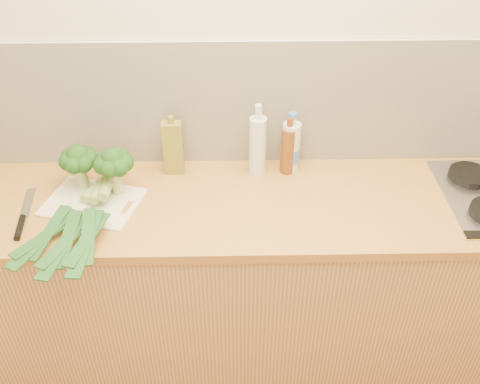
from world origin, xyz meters
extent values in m
plane|color=beige|center=(0.00, 1.50, 1.30)|extent=(3.50, 0.00, 3.50)
cube|color=silver|center=(0.00, 1.49, 1.17)|extent=(3.20, 0.02, 0.54)
cube|color=tan|center=(0.00, 1.20, 0.43)|extent=(3.20, 0.60, 0.86)
cube|color=#B07C33|center=(0.00, 1.20, 0.88)|extent=(3.20, 0.62, 0.04)
cylinder|color=black|center=(0.87, 1.32, 0.93)|extent=(0.17, 0.17, 0.03)
cube|color=#EBE7CD|center=(-0.66, 1.19, 0.91)|extent=(0.41, 0.35, 0.01)
cylinder|color=#ABB76B|center=(-0.72, 1.29, 0.96)|extent=(0.04, 0.04, 0.09)
sphere|color=#10370F|center=(-0.72, 1.29, 1.06)|extent=(0.09, 0.09, 0.09)
sphere|color=#10370F|center=(-0.67, 1.29, 1.04)|extent=(0.07, 0.07, 0.07)
sphere|color=#10370F|center=(-0.69, 1.32, 1.04)|extent=(0.07, 0.07, 0.07)
sphere|color=#10370F|center=(-0.72, 1.33, 1.04)|extent=(0.07, 0.07, 0.07)
sphere|color=#10370F|center=(-0.75, 1.31, 1.04)|extent=(0.07, 0.07, 0.07)
sphere|color=#10370F|center=(-0.75, 1.27, 1.04)|extent=(0.07, 0.07, 0.07)
sphere|color=#10370F|center=(-0.72, 1.25, 1.04)|extent=(0.07, 0.07, 0.07)
sphere|color=#10370F|center=(-0.69, 1.26, 1.04)|extent=(0.07, 0.07, 0.07)
cylinder|color=#ABB76B|center=(-0.57, 1.25, 0.96)|extent=(0.05, 0.05, 0.10)
sphere|color=#10370F|center=(-0.57, 1.25, 1.07)|extent=(0.10, 0.10, 0.10)
sphere|color=#10370F|center=(-0.53, 1.25, 1.05)|extent=(0.07, 0.07, 0.07)
sphere|color=#10370F|center=(-0.54, 1.29, 1.05)|extent=(0.07, 0.07, 0.07)
sphere|color=#10370F|center=(-0.58, 1.30, 1.05)|extent=(0.07, 0.07, 0.07)
sphere|color=#10370F|center=(-0.61, 1.27, 1.05)|extent=(0.07, 0.07, 0.07)
sphere|color=#10370F|center=(-0.61, 1.23, 1.05)|extent=(0.07, 0.07, 0.07)
sphere|color=#10370F|center=(-0.58, 1.21, 1.05)|extent=(0.07, 0.07, 0.07)
sphere|color=#10370F|center=(-0.54, 1.22, 1.05)|extent=(0.07, 0.07, 0.07)
cylinder|color=white|center=(-0.61, 1.35, 0.93)|extent=(0.08, 0.12, 0.04)
cylinder|color=#87A653|center=(-0.66, 1.24, 0.93)|extent=(0.09, 0.14, 0.04)
cube|color=#184519|center=(-0.78, 0.98, 0.93)|extent=(0.21, 0.27, 0.02)
cube|color=#184519|center=(-0.79, 0.96, 0.94)|extent=(0.18, 0.33, 0.01)
cube|color=#184519|center=(-0.77, 0.99, 0.94)|extent=(0.11, 0.28, 0.02)
cylinder|color=white|center=(-0.60, 1.35, 0.95)|extent=(0.06, 0.13, 0.04)
cylinder|color=#87A653|center=(-0.63, 1.22, 0.95)|extent=(0.07, 0.16, 0.04)
cube|color=#184519|center=(-0.69, 0.92, 0.95)|extent=(0.15, 0.29, 0.02)
cube|color=#184519|center=(-0.70, 0.90, 0.95)|extent=(0.12, 0.34, 0.01)
cube|color=#184519|center=(-0.69, 0.93, 0.96)|extent=(0.05, 0.28, 0.02)
cylinder|color=white|center=(-0.60, 1.35, 0.97)|extent=(0.05, 0.13, 0.04)
cylinder|color=#87A653|center=(-0.60, 1.22, 0.97)|extent=(0.05, 0.16, 0.04)
cube|color=#184519|center=(-0.61, 0.91, 0.97)|extent=(0.11, 0.30, 0.02)
cube|color=#184519|center=(-0.62, 0.89, 0.97)|extent=(0.07, 0.34, 0.01)
cube|color=#184519|center=(-0.61, 0.92, 0.97)|extent=(0.09, 0.28, 0.02)
cube|color=silver|center=(-0.92, 1.20, 0.90)|extent=(0.06, 0.19, 0.00)
cylinder|color=black|center=(-0.90, 1.04, 0.91)|extent=(0.04, 0.13, 0.02)
cube|color=olive|center=(-0.36, 1.41, 1.02)|extent=(0.08, 0.05, 0.24)
cylinder|color=olive|center=(-0.36, 1.41, 1.15)|extent=(0.02, 0.02, 0.03)
cylinder|color=silver|center=(-0.01, 1.39, 1.03)|extent=(0.07, 0.07, 0.26)
cylinder|color=silver|center=(-0.01, 1.39, 1.19)|extent=(0.03, 0.03, 0.06)
cylinder|color=brown|center=(0.12, 1.40, 1.00)|extent=(0.06, 0.06, 0.21)
cylinder|color=brown|center=(0.12, 1.40, 1.13)|extent=(0.03, 0.03, 0.05)
cylinder|color=silver|center=(0.13, 1.41, 1.01)|extent=(0.08, 0.08, 0.22)
cylinder|color=silver|center=(0.13, 1.41, 1.14)|extent=(0.03, 0.03, 0.03)
cylinder|color=#3675CE|center=(0.13, 1.41, 0.98)|extent=(0.08, 0.08, 0.07)
camera|label=1|loc=(-0.12, -0.45, 2.22)|focal=40.00mm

